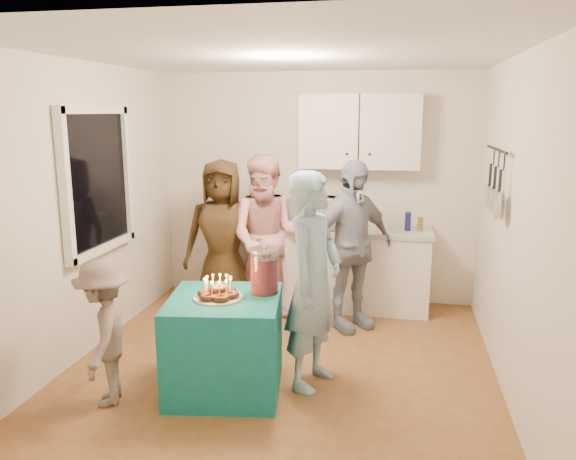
% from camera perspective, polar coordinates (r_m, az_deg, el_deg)
% --- Properties ---
extents(floor, '(4.00, 4.00, 0.00)m').
position_cam_1_polar(floor, '(4.95, -0.80, -13.98)').
color(floor, brown).
rests_on(floor, ground).
extents(ceiling, '(4.00, 4.00, 0.00)m').
position_cam_1_polar(ceiling, '(4.47, -0.91, 17.52)').
color(ceiling, white).
rests_on(ceiling, floor).
extents(back_wall, '(3.60, 3.60, 0.00)m').
position_cam_1_polar(back_wall, '(6.48, 2.82, 4.29)').
color(back_wall, silver).
rests_on(back_wall, floor).
extents(left_wall, '(4.00, 4.00, 0.00)m').
position_cam_1_polar(left_wall, '(5.21, -20.62, 1.62)').
color(left_wall, silver).
rests_on(left_wall, floor).
extents(right_wall, '(4.00, 4.00, 0.00)m').
position_cam_1_polar(right_wall, '(4.53, 22.04, 0.04)').
color(right_wall, silver).
rests_on(right_wall, floor).
extents(window_night, '(0.04, 1.00, 1.20)m').
position_cam_1_polar(window_night, '(5.41, -18.89, 4.79)').
color(window_night, black).
rests_on(window_night, left_wall).
extents(counter, '(2.20, 0.58, 0.86)m').
position_cam_1_polar(counter, '(6.34, 4.13, -3.94)').
color(counter, white).
rests_on(counter, floor).
extents(countertop, '(2.24, 0.62, 0.05)m').
position_cam_1_polar(countertop, '(6.23, 4.20, 0.08)').
color(countertop, beige).
rests_on(countertop, counter).
extents(upper_cabinet, '(1.30, 0.30, 0.80)m').
position_cam_1_polar(upper_cabinet, '(6.22, 7.30, 9.89)').
color(upper_cabinet, white).
rests_on(upper_cabinet, back_wall).
extents(pot_rack, '(0.12, 1.00, 0.60)m').
position_cam_1_polar(pot_rack, '(5.15, 20.01, 4.93)').
color(pot_rack, black).
rests_on(pot_rack, right_wall).
extents(microwave, '(0.67, 0.53, 0.33)m').
position_cam_1_polar(microwave, '(6.22, 2.82, 1.85)').
color(microwave, white).
rests_on(microwave, countertop).
extents(party_table, '(0.97, 0.97, 0.76)m').
position_cam_1_polar(party_table, '(4.52, -6.41, -11.41)').
color(party_table, '#106C6C').
rests_on(party_table, floor).
extents(donut_cake, '(0.38, 0.38, 0.18)m').
position_cam_1_polar(donut_cake, '(4.34, -7.13, -5.78)').
color(donut_cake, '#381C0C').
rests_on(donut_cake, party_table).
extents(punch_jar, '(0.22, 0.22, 0.34)m').
position_cam_1_polar(punch_jar, '(4.43, -2.41, -4.27)').
color(punch_jar, '#B50E23').
rests_on(punch_jar, party_table).
extents(man_birthday, '(0.58, 0.72, 1.73)m').
position_cam_1_polar(man_birthday, '(4.42, 2.61, -5.19)').
color(man_birthday, '#8AADC8').
rests_on(man_birthday, floor).
extents(woman_back_left, '(0.86, 0.59, 1.68)m').
position_cam_1_polar(woman_back_left, '(6.00, -6.67, -0.87)').
color(woman_back_left, brown).
rests_on(woman_back_left, floor).
extents(woman_back_center, '(0.91, 0.75, 1.74)m').
position_cam_1_polar(woman_back_center, '(5.86, -2.02, -0.83)').
color(woman_back_center, pink).
rests_on(woman_back_center, floor).
extents(woman_back_right, '(1.03, 0.98, 1.71)m').
position_cam_1_polar(woman_back_right, '(5.61, 6.37, -1.62)').
color(woman_back_right, '#111C39').
rests_on(woman_back_right, floor).
extents(child_near_left, '(0.60, 0.80, 1.10)m').
position_cam_1_polar(child_near_left, '(4.45, -18.20, -9.95)').
color(child_near_left, '#60524D').
rests_on(child_near_left, floor).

